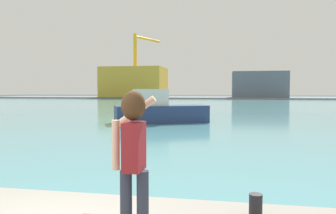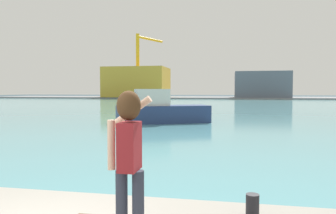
{
  "view_description": "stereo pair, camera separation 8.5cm",
  "coord_description": "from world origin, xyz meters",
  "px_view_note": "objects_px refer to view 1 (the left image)",
  "views": [
    {
      "loc": [
        2.18,
        -3.03,
        2.29
      ],
      "look_at": [
        0.45,
        6.37,
        1.8
      ],
      "focal_mm": 34.23,
      "sensor_mm": 36.0,
      "label": 1
    },
    {
      "loc": [
        2.26,
        -3.01,
        2.29
      ],
      "look_at": [
        0.45,
        6.37,
        1.8
      ],
      "focal_mm": 34.23,
      "sensor_mm": 36.0,
      "label": 2
    }
  ],
  "objects_px": {
    "port_crane": "(138,59)",
    "boat_moored": "(159,111)",
    "person_photographer": "(133,149)",
    "warehouse_right": "(259,85)",
    "warehouse_left": "(134,82)",
    "harbor_bollard": "(256,206)"
  },
  "relations": [
    {
      "from": "harbor_bollard",
      "to": "warehouse_left",
      "type": "bearing_deg",
      "value": 107.44
    },
    {
      "from": "warehouse_left",
      "to": "port_crane",
      "type": "distance_m",
      "value": 6.98
    },
    {
      "from": "harbor_bollard",
      "to": "boat_moored",
      "type": "bearing_deg",
      "value": 106.13
    },
    {
      "from": "person_photographer",
      "to": "port_crane",
      "type": "bearing_deg",
      "value": 16.38
    },
    {
      "from": "warehouse_right",
      "to": "port_crane",
      "type": "xyz_separation_m",
      "value": [
        -34.02,
        -0.64,
        7.57
      ]
    },
    {
      "from": "harbor_bollard",
      "to": "port_crane",
      "type": "relative_size",
      "value": 0.02
    },
    {
      "from": "port_crane",
      "to": "boat_moored",
      "type": "bearing_deg",
      "value": -73.13
    },
    {
      "from": "warehouse_left",
      "to": "port_crane",
      "type": "bearing_deg",
      "value": -32.79
    },
    {
      "from": "harbor_bollard",
      "to": "boat_moored",
      "type": "distance_m",
      "value": 18.28
    },
    {
      "from": "warehouse_left",
      "to": "warehouse_right",
      "type": "bearing_deg",
      "value": -0.51
    },
    {
      "from": "person_photographer",
      "to": "boat_moored",
      "type": "height_order",
      "value": "boat_moored"
    },
    {
      "from": "boat_moored",
      "to": "port_crane",
      "type": "bearing_deg",
      "value": 81.22
    },
    {
      "from": "person_photographer",
      "to": "warehouse_right",
      "type": "xyz_separation_m",
      "value": [
        9.68,
        87.47,
        2.27
      ]
    },
    {
      "from": "person_photographer",
      "to": "warehouse_left",
      "type": "xyz_separation_m",
      "value": [
        -25.82,
        87.79,
        3.09
      ]
    },
    {
      "from": "person_photographer",
      "to": "warehouse_right",
      "type": "distance_m",
      "value": 88.04
    },
    {
      "from": "warehouse_left",
      "to": "port_crane",
      "type": "height_order",
      "value": "port_crane"
    },
    {
      "from": "boat_moored",
      "to": "port_crane",
      "type": "xyz_separation_m",
      "value": [
        -20.72,
        68.32,
        10.59
      ]
    },
    {
      "from": "person_photographer",
      "to": "warehouse_right",
      "type": "bearing_deg",
      "value": -5.59
    },
    {
      "from": "boat_moored",
      "to": "warehouse_right",
      "type": "distance_m",
      "value": 70.3
    },
    {
      "from": "warehouse_left",
      "to": "port_crane",
      "type": "relative_size",
      "value": 0.98
    },
    {
      "from": "warehouse_left",
      "to": "warehouse_right",
      "type": "relative_size",
      "value": 1.24
    },
    {
      "from": "person_photographer",
      "to": "boat_moored",
      "type": "relative_size",
      "value": 0.26
    }
  ]
}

